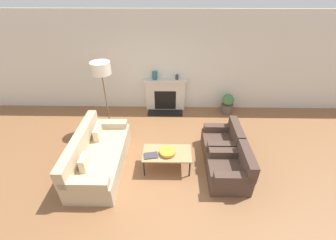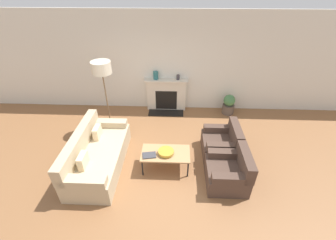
{
  "view_description": "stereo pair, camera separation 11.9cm",
  "coord_description": "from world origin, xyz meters",
  "px_view_note": "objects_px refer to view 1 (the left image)",
  "views": [
    {
      "loc": [
        0.42,
        -3.44,
        3.7
      ],
      "look_at": [
        0.34,
        1.43,
        0.45
      ],
      "focal_mm": 24.0,
      "sensor_mm": 36.0,
      "label": 1
    },
    {
      "loc": [
        0.54,
        -3.44,
        3.7
      ],
      "look_at": [
        0.34,
        1.43,
        0.45
      ],
      "focal_mm": 24.0,
      "sensor_mm": 36.0,
      "label": 2
    }
  ],
  "objects_px": {
    "fireplace": "(165,95)",
    "mantel_vase_center_left": "(177,77)",
    "book": "(151,156)",
    "coffee_table": "(167,154)",
    "floor_lamp": "(101,72)",
    "armchair_near": "(231,171)",
    "mantel_vase_left": "(155,75)",
    "armchair_far": "(223,142)",
    "potted_plant": "(227,104)",
    "bowl": "(167,152)",
    "couch": "(98,156)"
  },
  "relations": [
    {
      "from": "fireplace",
      "to": "mantel_vase_center_left",
      "type": "distance_m",
      "value": 0.68
    },
    {
      "from": "mantel_vase_center_left",
      "to": "fireplace",
      "type": "bearing_deg",
      "value": -177.43
    },
    {
      "from": "book",
      "to": "mantel_vase_center_left",
      "type": "xyz_separation_m",
      "value": [
        0.58,
        2.7,
        0.63
      ]
    },
    {
      "from": "coffee_table",
      "to": "floor_lamp",
      "type": "xyz_separation_m",
      "value": [
        -1.6,
        1.44,
        1.29
      ]
    },
    {
      "from": "armchair_near",
      "to": "floor_lamp",
      "type": "relative_size",
      "value": 0.45
    },
    {
      "from": "fireplace",
      "to": "armchair_near",
      "type": "distance_m",
      "value": 3.27
    },
    {
      "from": "floor_lamp",
      "to": "mantel_vase_left",
      "type": "relative_size",
      "value": 8.21
    },
    {
      "from": "armchair_far",
      "to": "coffee_table",
      "type": "relative_size",
      "value": 0.83
    },
    {
      "from": "potted_plant",
      "to": "book",
      "type": "bearing_deg",
      "value": -130.52
    },
    {
      "from": "armchair_far",
      "to": "mantel_vase_left",
      "type": "bearing_deg",
      "value": -139.69
    },
    {
      "from": "bowl",
      "to": "mantel_vase_center_left",
      "type": "distance_m",
      "value": 2.7
    },
    {
      "from": "armchair_far",
      "to": "potted_plant",
      "type": "xyz_separation_m",
      "value": [
        0.49,
        1.85,
        0.01
      ]
    },
    {
      "from": "coffee_table",
      "to": "bowl",
      "type": "distance_m",
      "value": 0.09
    },
    {
      "from": "bowl",
      "to": "book",
      "type": "relative_size",
      "value": 1.08
    },
    {
      "from": "fireplace",
      "to": "mantel_vase_center_left",
      "type": "height_order",
      "value": "mantel_vase_center_left"
    },
    {
      "from": "floor_lamp",
      "to": "potted_plant",
      "type": "height_order",
      "value": "floor_lamp"
    },
    {
      "from": "couch",
      "to": "coffee_table",
      "type": "distance_m",
      "value": 1.52
    },
    {
      "from": "armchair_far",
      "to": "book",
      "type": "distance_m",
      "value": 1.79
    },
    {
      "from": "book",
      "to": "mantel_vase_center_left",
      "type": "bearing_deg",
      "value": 67.31
    },
    {
      "from": "floor_lamp",
      "to": "mantel_vase_left",
      "type": "xyz_separation_m",
      "value": [
        1.18,
        1.15,
        -0.56
      ]
    },
    {
      "from": "mantel_vase_left",
      "to": "potted_plant",
      "type": "xyz_separation_m",
      "value": [
        2.22,
        -0.19,
        -0.83
      ]
    },
    {
      "from": "fireplace",
      "to": "floor_lamp",
      "type": "height_order",
      "value": "floor_lamp"
    },
    {
      "from": "fireplace",
      "to": "couch",
      "type": "bearing_deg",
      "value": -118.66
    },
    {
      "from": "book",
      "to": "coffee_table",
      "type": "bearing_deg",
      "value": 6.9
    },
    {
      "from": "armchair_far",
      "to": "floor_lamp",
      "type": "height_order",
      "value": "floor_lamp"
    },
    {
      "from": "armchair_far",
      "to": "coffee_table",
      "type": "xyz_separation_m",
      "value": [
        -1.31,
        -0.55,
        0.12
      ]
    },
    {
      "from": "armchair_near",
      "to": "mantel_vase_center_left",
      "type": "height_order",
      "value": "mantel_vase_center_left"
    },
    {
      "from": "potted_plant",
      "to": "coffee_table",
      "type": "bearing_deg",
      "value": -126.93
    },
    {
      "from": "floor_lamp",
      "to": "mantel_vase_left",
      "type": "height_order",
      "value": "floor_lamp"
    },
    {
      "from": "armchair_far",
      "to": "mantel_vase_center_left",
      "type": "distance_m",
      "value": 2.44
    },
    {
      "from": "bowl",
      "to": "potted_plant",
      "type": "distance_m",
      "value": 3.03
    },
    {
      "from": "bowl",
      "to": "floor_lamp",
      "type": "xyz_separation_m",
      "value": [
        -1.61,
        1.47,
        1.21
      ]
    },
    {
      "from": "mantel_vase_left",
      "to": "mantel_vase_center_left",
      "type": "xyz_separation_m",
      "value": [
        0.66,
        0.0,
        -0.05
      ]
    },
    {
      "from": "bowl",
      "to": "mantel_vase_left",
      "type": "distance_m",
      "value": 2.73
    },
    {
      "from": "armchair_far",
      "to": "floor_lamp",
      "type": "xyz_separation_m",
      "value": [
        -2.91,
        0.89,
        1.4
      ]
    },
    {
      "from": "coffee_table",
      "to": "book",
      "type": "xyz_separation_m",
      "value": [
        -0.34,
        -0.11,
        0.05
      ]
    },
    {
      "from": "coffee_table",
      "to": "potted_plant",
      "type": "distance_m",
      "value": 3.01
    },
    {
      "from": "armchair_near",
      "to": "book",
      "type": "relative_size",
      "value": 2.73
    },
    {
      "from": "armchair_near",
      "to": "coffee_table",
      "type": "relative_size",
      "value": 0.83
    },
    {
      "from": "fireplace",
      "to": "potted_plant",
      "type": "xyz_separation_m",
      "value": [
        1.91,
        -0.18,
        -0.19
      ]
    },
    {
      "from": "bowl",
      "to": "floor_lamp",
      "type": "bearing_deg",
      "value": 137.64
    },
    {
      "from": "book",
      "to": "floor_lamp",
      "type": "xyz_separation_m",
      "value": [
        -1.26,
        1.55,
        1.24
      ]
    },
    {
      "from": "armchair_far",
      "to": "floor_lamp",
      "type": "bearing_deg",
      "value": -106.92
    },
    {
      "from": "couch",
      "to": "armchair_near",
      "type": "relative_size",
      "value": 2.39
    },
    {
      "from": "armchair_near",
      "to": "mantel_vase_left",
      "type": "xyz_separation_m",
      "value": [
        -1.73,
        2.95,
        0.84
      ]
    },
    {
      "from": "fireplace",
      "to": "mantel_vase_left",
      "type": "relative_size",
      "value": 5.6
    },
    {
      "from": "book",
      "to": "mantel_vase_left",
      "type": "height_order",
      "value": "mantel_vase_left"
    },
    {
      "from": "armchair_far",
      "to": "mantel_vase_center_left",
      "type": "xyz_separation_m",
      "value": [
        -1.08,
        2.04,
        0.79
      ]
    },
    {
      "from": "book",
      "to": "potted_plant",
      "type": "relative_size",
      "value": 0.52
    },
    {
      "from": "bowl",
      "to": "fireplace",
      "type": "bearing_deg",
      "value": 92.56
    }
  ]
}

